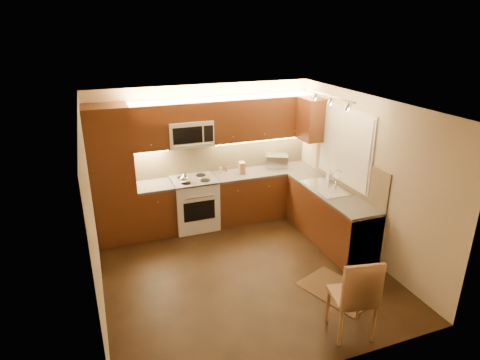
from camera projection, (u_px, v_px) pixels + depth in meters
name	position (u px, v px, depth m)	size (l,w,h in m)	color
floor	(243.00, 271.00, 6.13)	(4.00, 4.00, 0.01)	black
ceiling	(244.00, 105.00, 5.23)	(4.00, 4.00, 0.01)	beige
wall_back	(204.00, 154.00, 7.42)	(4.00, 0.01, 2.50)	tan
wall_front	(318.00, 272.00, 3.93)	(4.00, 0.01, 2.50)	tan
wall_left	(92.00, 217.00, 5.03)	(0.01, 4.00, 2.50)	tan
wall_right	(364.00, 177.00, 6.33)	(0.01, 4.00, 2.50)	tan
pantry	(112.00, 176.00, 6.66)	(0.70, 0.60, 2.30)	#4E2C10
base_cab_back_left	(156.00, 210.00, 7.14)	(0.62, 0.60, 0.86)	#4E2C10
counter_back_left	(154.00, 186.00, 6.97)	(0.62, 0.60, 0.04)	#393634
base_cab_back_right	(263.00, 194.00, 7.80)	(1.92, 0.60, 0.86)	#4E2C10
counter_back_right	(263.00, 172.00, 7.63)	(1.92, 0.60, 0.04)	#393634
base_cab_right	(329.00, 217.00, 6.88)	(0.60, 2.00, 0.86)	#4E2C10
counter_right	(331.00, 192.00, 6.71)	(0.60, 2.00, 0.04)	#393634
dishwasher	(354.00, 236.00, 6.26)	(0.58, 0.60, 0.84)	silver
backsplash_back	(223.00, 155.00, 7.55)	(3.30, 0.02, 0.60)	tan
backsplash_right	(348.00, 172.00, 6.69)	(0.02, 2.00, 0.60)	tan
upper_cab_back_left	(148.00, 127.00, 6.72)	(0.62, 0.35, 0.75)	#4E2C10
upper_cab_back_right	(261.00, 118.00, 7.39)	(1.92, 0.35, 0.75)	#4E2C10
upper_cab_bridge	(188.00, 111.00, 6.87)	(0.76, 0.35, 0.31)	#4E2C10
upper_cab_right_corner	(311.00, 119.00, 7.27)	(0.35, 0.50, 0.75)	#4E2C10
stove	(195.00, 203.00, 7.33)	(0.76, 0.65, 0.92)	silver
microwave	(190.00, 133.00, 6.99)	(0.76, 0.38, 0.44)	silver
window_frame	(345.00, 146.00, 6.68)	(0.03, 1.44, 1.24)	silver
window_blinds	(344.00, 146.00, 6.67)	(0.02, 1.36, 1.16)	silver
sink	(327.00, 184.00, 6.81)	(0.52, 0.86, 0.15)	silver
faucet	(337.00, 178.00, 6.84)	(0.20, 0.04, 0.30)	silver
track_light_bar	(331.00, 96.00, 6.09)	(0.04, 1.20, 0.03)	silver
kettle	(184.00, 178.00, 6.95)	(0.16, 0.16, 0.19)	silver
toaster_oven	(277.00, 161.00, 7.78)	(0.40, 0.30, 0.24)	silver
knife_block	(242.00, 168.00, 7.46)	(0.10, 0.16, 0.21)	#AB754D
spice_jar_a	(227.00, 168.00, 7.61)	(0.05, 0.05, 0.10)	silver
spice_jar_b	(227.00, 169.00, 7.58)	(0.04, 0.04, 0.10)	brown
spice_jar_c	(220.00, 171.00, 7.47)	(0.04, 0.04, 0.09)	silver
spice_jar_d	(220.00, 170.00, 7.52)	(0.04, 0.04, 0.10)	#A97632
soap_bottle	(330.00, 175.00, 7.15)	(0.09, 0.09, 0.20)	silver
rug	(337.00, 290.00, 5.68)	(0.65, 0.98, 0.01)	black
dining_chair	(352.00, 294.00, 4.76)	(0.47, 0.47, 1.06)	#AB754D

